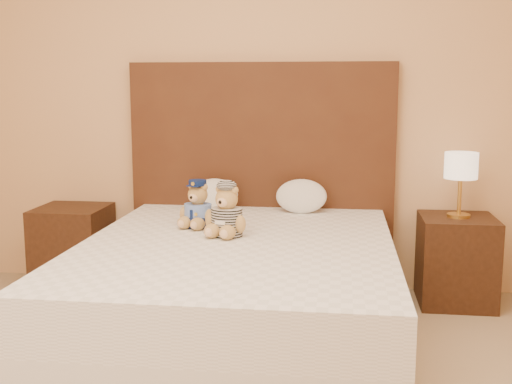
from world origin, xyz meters
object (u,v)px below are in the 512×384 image
bed (238,293)px  pillow_left (214,193)px  nightstand_right (456,260)px  lamp (461,169)px  teddy_prisoner (227,210)px  teddy_police (198,204)px  pillow_right (301,195)px  nightstand_left (73,247)px

bed → pillow_left: pillow_left is taller
nightstand_right → pillow_left: (-1.54, 0.03, 0.39)m
lamp → pillow_left: (-1.54, 0.03, -0.19)m
lamp → teddy_prisoner: lamp is taller
teddy_police → pillow_right: bearing=61.9°
pillow_right → teddy_prisoner: bearing=-116.9°
pillow_left → lamp: bearing=-1.1°
teddy_prisoner → pillow_left: teddy_prisoner is taller
bed → nightstand_left: bearing=147.4°
nightstand_right → lamp: size_ratio=1.38×
nightstand_left → teddy_prisoner: bearing=-29.8°
bed → nightstand_right: same height
nightstand_left → lamp: size_ratio=1.38×
lamp → teddy_police: bearing=-162.4°
bed → teddy_prisoner: size_ratio=7.16×
nightstand_left → lamp: 2.56m
nightstand_right → teddy_prisoner: bearing=-153.1°
bed → lamp: size_ratio=5.00×
lamp → nightstand_left: bearing=180.0°
pillow_left → nightstand_left: bearing=-178.2°
bed → nightstand_right: (1.25, 0.80, -0.00)m
nightstand_left → pillow_right: (1.53, 0.03, 0.39)m
nightstand_right → pillow_left: 1.58m
teddy_police → pillow_right: (0.56, 0.51, -0.02)m
nightstand_left → teddy_police: 1.16m
nightstand_right → teddy_prisoner: 1.54m
nightstand_right → pillow_left: size_ratio=1.76×
lamp → teddy_prisoner: (-1.33, -0.67, -0.16)m
bed → teddy_police: bearing=131.3°
nightstand_left → nightstand_right: 2.50m
nightstand_right → teddy_prisoner: size_ratio=1.97×
nightstand_right → pillow_right: pillow_right is taller
bed → teddy_police: size_ratio=7.45×
bed → nightstand_right: 1.48m
nightstand_right → bed: bearing=-147.4°
bed → teddy_police: teddy_police is taller
nightstand_right → pillow_right: bearing=178.2°
teddy_police → pillow_left: (-0.01, 0.51, -0.02)m
nightstand_right → pillow_left: pillow_left is taller
teddy_prisoner → pillow_left: size_ratio=0.89×
teddy_prisoner → pillow_left: (-0.21, 0.70, -0.03)m
nightstand_right → teddy_police: size_ratio=2.05×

